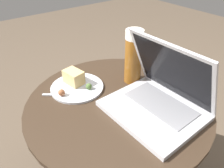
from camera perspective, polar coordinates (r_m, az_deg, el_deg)
name	(u,v)px	position (r m, az deg, el deg)	size (l,w,h in m)	color
table	(118,130)	(0.92, 1.47, -11.93)	(0.68, 0.68, 0.52)	#515156
laptop	(159,98)	(0.76, 12.22, -3.48)	(0.32, 0.27, 0.26)	silver
beer_glass	(133,57)	(0.88, 5.60, 7.10)	(0.07, 0.07, 0.22)	brown
snack_plate	(76,84)	(0.89, -9.44, 0.08)	(0.21, 0.21, 0.06)	silver
fork	(67,95)	(0.86, -11.71, -2.81)	(0.12, 0.14, 0.00)	#B2B2B7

